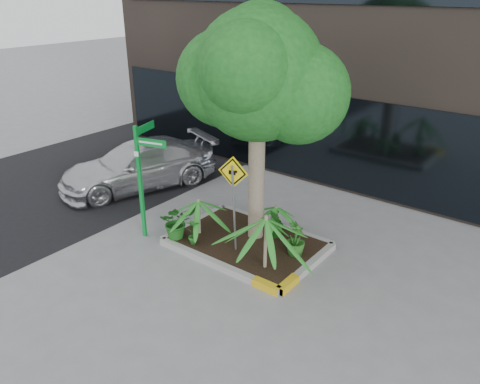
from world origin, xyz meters
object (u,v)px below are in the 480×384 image
Objects in this scene: tree at (258,75)px; cattle_sign at (234,189)px; parked_car at (139,165)px; street_sign_post at (142,170)px.

tree is 2.34m from cattle_sign.
parked_car is 3.22m from street_sign_post.
tree is at bearing 81.49° from cattle_sign.
tree is at bearing 16.13° from street_sign_post.
cattle_sign is (4.63, -1.42, 0.96)m from parked_car.
tree is 5.58m from parked_car.
cattle_sign is (0.04, -0.88, -2.17)m from tree.
cattle_sign is (2.22, 0.47, -0.03)m from street_sign_post.
street_sign_post is (-2.18, -1.35, -2.13)m from tree.
tree reaches higher than street_sign_post.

